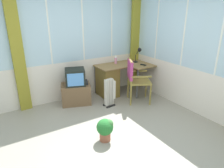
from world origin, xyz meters
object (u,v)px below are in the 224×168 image
Objects in this scene: wooden_armchair at (134,75)px; space_heater at (110,92)px; desk_lamp at (139,53)px; desk at (110,79)px; tv_on_stand at (76,88)px; tv_remote at (143,65)px; spray_bottle at (116,60)px; potted_plant at (105,128)px.

wooden_armchair is 0.67m from space_heater.
desk_lamp is 1.42m from space_heater.
desk is 1.31× the size of wooden_armchair.
tv_on_stand is (-1.17, 0.60, -0.27)m from wooden_armchair.
tv_remote is 1.73m from tv_on_stand.
desk_lamp is 2.55× the size of tv_remote.
spray_bottle is at bearing 90.96° from wooden_armchair.
desk is 6.07× the size of spray_bottle.
desk is at bearing 56.74° from potted_plant.
spray_bottle is at bearing 25.34° from desk.
space_heater is (0.59, -0.51, -0.04)m from tv_on_stand.
tv_on_stand is at bearing 139.15° from space_heater.
desk_lamp reaches higher than wooden_armchair.
desk is 2.07× the size of space_heater.
spray_bottle is 0.22× the size of wooden_armchair.
space_heater is (-1.16, -0.47, -0.68)m from desk_lamp.
space_heater is at bearing -130.95° from spray_bottle.
tv_remote reaches higher than space_heater.
tv_on_stand reaches higher than space_heater.
space_heater is (-0.58, 0.09, -0.32)m from wooden_armchair.
tv_remote is at bearing 34.41° from potted_plant.
tv_remote is (-0.10, -0.30, -0.24)m from desk_lamp.
tv_remote reaches higher than potted_plant.
spray_bottle is 1.26m from tv_on_stand.
space_heater is at bearing 170.91° from wooden_armchair.
tv_remote is 0.56m from wooden_armchair.
potted_plant is at bearing -124.65° from space_heater.
tv_on_stand is 0.78m from space_heater.
wooden_armchair is at bearing 36.49° from potted_plant.
desk is 8.74× the size of tv_remote.
space_heater is (-1.06, -0.16, -0.44)m from tv_remote.
potted_plant is (-1.80, -1.23, -0.53)m from tv_remote.
potted_plant is (-0.15, -1.58, -0.14)m from tv_on_stand.
potted_plant is at bearing -95.26° from tv_on_stand.
desk_lamp is 2.56m from potted_plant.
tv_on_stand is 2.12× the size of potted_plant.
tv_on_stand reaches higher than desk.
tv_on_stand is (-1.16, -0.14, -0.49)m from spray_bottle.
tv_on_stand reaches higher than tv_remote.
tv_on_stand is at bearing 148.70° from tv_remote.
potted_plant is at bearing -141.10° from desk_lamp.
spray_bottle is 0.56× the size of potted_plant.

